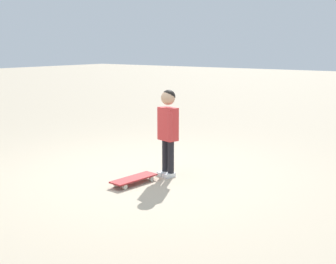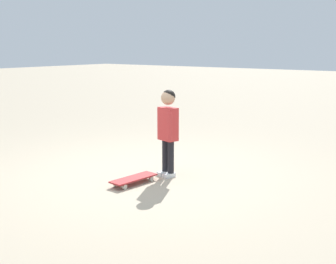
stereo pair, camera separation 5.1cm
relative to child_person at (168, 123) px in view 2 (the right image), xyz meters
name	(u,v)px [view 2 (the right image)]	position (x,y,z in m)	size (l,w,h in m)	color
ground_plane	(135,176)	(0.32, 0.25, -0.66)	(50.00, 50.00, 0.00)	tan
child_person	(168,123)	(0.00, 0.00, 0.00)	(0.32, 0.29, 1.06)	black
skateboard	(134,179)	(0.13, 0.49, -0.60)	(0.25, 0.62, 0.07)	#B22D2D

